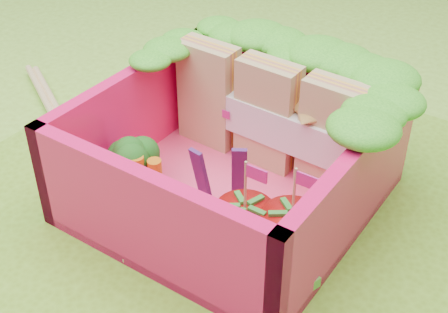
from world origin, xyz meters
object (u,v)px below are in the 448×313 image
at_px(sandwich_stack, 269,115).
at_px(chopsticks, 72,144).
at_px(strawberry_left, 244,229).
at_px(bento_box, 231,155).
at_px(broccoli, 128,160).
at_px(strawberry_right, 290,238).

distance_m(sandwich_stack, chopsticks, 1.15).
bearing_deg(strawberry_left, chopsticks, 171.06).
xyz_separation_m(bento_box, broccoli, (-0.44, -0.26, -0.05)).
xyz_separation_m(strawberry_left, chopsticks, (-1.29, 0.20, -0.16)).
distance_m(bento_box, sandwich_stack, 0.34).
xyz_separation_m(sandwich_stack, broccoli, (-0.44, -0.59, -0.11)).
xyz_separation_m(broccoli, chopsticks, (-0.57, 0.14, -0.20)).
xyz_separation_m(strawberry_left, strawberry_right, (0.19, 0.06, 0.00)).
distance_m(strawberry_left, chopsticks, 1.31).
height_order(strawberry_left, chopsticks, strawberry_left).
bearing_deg(bento_box, strawberry_left, -48.58).
height_order(strawberry_left, strawberry_right, strawberry_right).
xyz_separation_m(bento_box, strawberry_right, (0.48, -0.26, -0.09)).
xyz_separation_m(bento_box, strawberry_left, (0.29, -0.32, -0.09)).
bearing_deg(broccoli, strawberry_left, -5.14).
bearing_deg(broccoli, bento_box, 30.77).
bearing_deg(bento_box, strawberry_right, -28.67).
bearing_deg(chopsticks, strawberry_right, -5.43).
bearing_deg(sandwich_stack, bento_box, -91.03).
bearing_deg(chopsticks, strawberry_left, -8.94).
distance_m(bento_box, strawberry_left, 0.44).
bearing_deg(strawberry_left, broccoli, 174.86).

